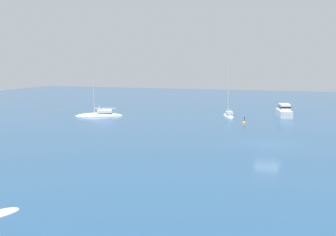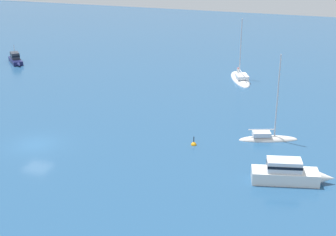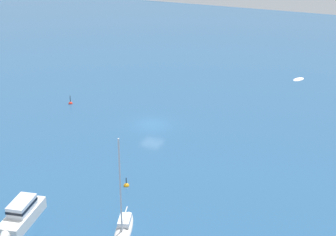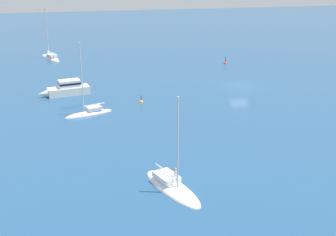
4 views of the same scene
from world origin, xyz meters
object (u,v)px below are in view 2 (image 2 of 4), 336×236
object	(u,v)px
sailboat	(268,138)
channel_buoy	(194,145)
powerboat	(288,173)
launch	(16,59)
yacht	(240,79)

from	to	relation	value
sailboat	channel_buoy	size ratio (longest dim) A/B	7.91
powerboat	channel_buoy	bearing A→B (deg)	140.11
launch	yacht	world-z (taller)	yacht
sailboat	powerboat	xyz separation A→B (m)	(-8.21, -2.71, 0.67)
launch	powerboat	bearing A→B (deg)	14.40
sailboat	launch	distance (m)	43.89
sailboat	launch	world-z (taller)	sailboat
sailboat	launch	size ratio (longest dim) A/B	2.01
launch	powerboat	distance (m)	50.06
sailboat	channel_buoy	distance (m)	7.40
channel_buoy	sailboat	bearing A→B (deg)	-62.48
sailboat	yacht	distance (m)	20.33
powerboat	sailboat	bearing A→B (deg)	95.67
yacht	launch	bearing A→B (deg)	70.74
launch	yacht	size ratio (longest dim) A/B	0.51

